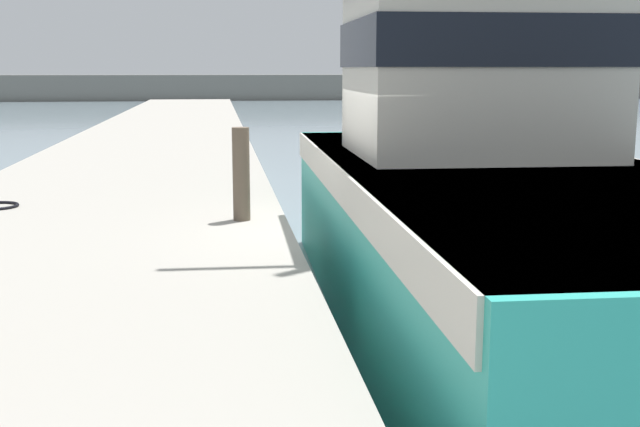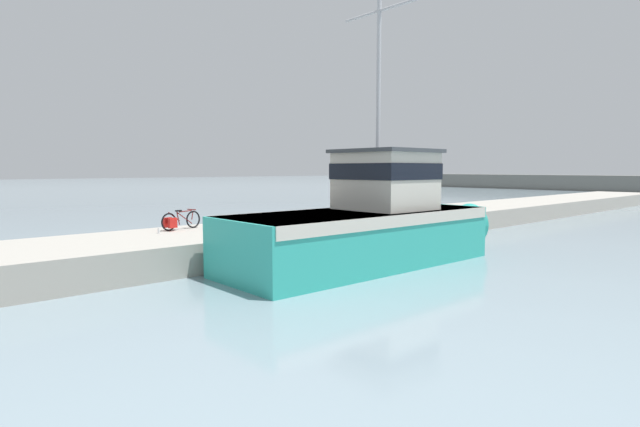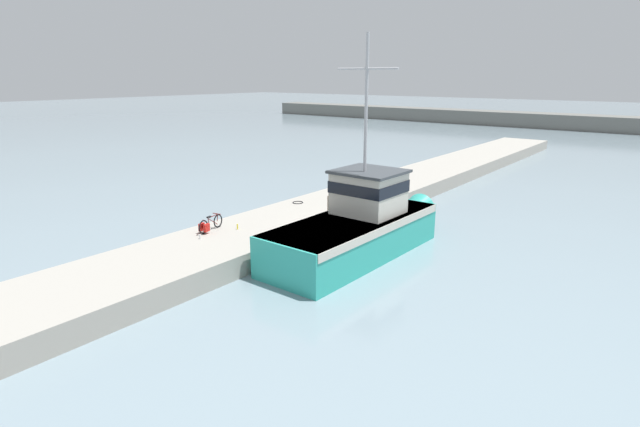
{
  "view_description": "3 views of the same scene",
  "coord_description": "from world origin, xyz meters",
  "px_view_note": "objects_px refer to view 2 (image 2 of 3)",
  "views": [
    {
      "loc": [
        -1.88,
        -9.02,
        2.76
      ],
      "look_at": [
        -0.98,
        -1.97,
        1.47
      ],
      "focal_mm": 45.0,
      "sensor_mm": 36.0,
      "label": 1
    },
    {
      "loc": [
        11.91,
        -12.82,
        3.12
      ],
      "look_at": [
        -0.01,
        -1.97,
        1.67
      ],
      "focal_mm": 28.0,
      "sensor_mm": 36.0,
      "label": 2
    },
    {
      "loc": [
        12.86,
        -18.82,
        7.88
      ],
      "look_at": [
        -1.68,
        -0.09,
        1.29
      ],
      "focal_mm": 28.0,
      "sensor_mm": 36.0,
      "label": 3
    }
  ],
  "objects_px": {
    "water_bottle_on_curb": "(159,231)",
    "water_bottle_by_bike": "(215,226)",
    "fishing_boat_main": "(372,223)",
    "bicycle_touring": "(178,221)",
    "mooring_post": "(341,211)"
  },
  "relations": [
    {
      "from": "water_bottle_on_curb",
      "to": "water_bottle_by_bike",
      "type": "height_order",
      "value": "water_bottle_by_bike"
    },
    {
      "from": "fishing_boat_main",
      "to": "bicycle_touring",
      "type": "height_order",
      "value": "fishing_boat_main"
    },
    {
      "from": "fishing_boat_main",
      "to": "bicycle_touring",
      "type": "bearing_deg",
      "value": -143.38
    },
    {
      "from": "bicycle_touring",
      "to": "water_bottle_on_curb",
      "type": "height_order",
      "value": "bicycle_touring"
    },
    {
      "from": "bicycle_touring",
      "to": "water_bottle_on_curb",
      "type": "relative_size",
      "value": 8.84
    },
    {
      "from": "fishing_boat_main",
      "to": "water_bottle_on_curb",
      "type": "bearing_deg",
      "value": -134.58
    },
    {
      "from": "bicycle_touring",
      "to": "mooring_post",
      "type": "xyz_separation_m",
      "value": [
        2.99,
        5.26,
        0.24
      ]
    },
    {
      "from": "bicycle_touring",
      "to": "mooring_post",
      "type": "bearing_deg",
      "value": 48.03
    },
    {
      "from": "fishing_boat_main",
      "to": "mooring_post",
      "type": "height_order",
      "value": "fishing_boat_main"
    },
    {
      "from": "fishing_boat_main",
      "to": "bicycle_touring",
      "type": "relative_size",
      "value": 6.55
    },
    {
      "from": "bicycle_touring",
      "to": "water_bottle_by_bike",
      "type": "relative_size",
      "value": 6.7
    },
    {
      "from": "mooring_post",
      "to": "water_bottle_on_curb",
      "type": "distance_m",
      "value": 6.69
    },
    {
      "from": "fishing_boat_main",
      "to": "water_bottle_on_curb",
      "type": "relative_size",
      "value": 57.87
    },
    {
      "from": "bicycle_touring",
      "to": "water_bottle_by_bike",
      "type": "distance_m",
      "value": 1.32
    },
    {
      "from": "mooring_post",
      "to": "water_bottle_by_bike",
      "type": "xyz_separation_m",
      "value": [
        -2.2,
        -4.22,
        -0.43
      ]
    }
  ]
}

